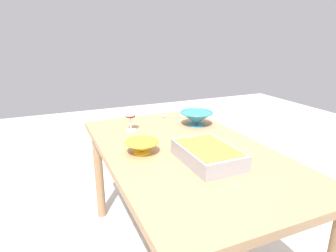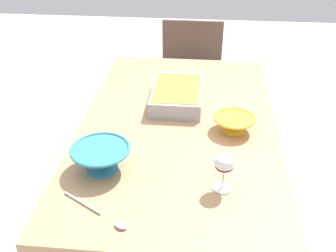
{
  "view_description": "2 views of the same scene",
  "coord_description": "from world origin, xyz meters",
  "px_view_note": "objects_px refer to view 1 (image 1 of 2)",
  "views": [
    {
      "loc": [
        1.32,
        -0.68,
        1.35
      ],
      "look_at": [
        -0.2,
        -0.02,
        0.82
      ],
      "focal_mm": 31.26,
      "sensor_mm": 36.0,
      "label": 1
    },
    {
      "loc": [
        -1.51,
        -0.1,
        1.67
      ],
      "look_at": [
        -0.19,
        0.03,
        0.84
      ],
      "focal_mm": 42.69,
      "sensor_mm": 36.0,
      "label": 2
    }
  ],
  "objects_px": {
    "dining_table": "(186,163)",
    "small_bowl": "(142,146)",
    "casserole_dish": "(208,154)",
    "wine_glass": "(130,115)",
    "mixing_bowl": "(196,118)",
    "serving_spoon": "(172,116)"
  },
  "relations": [
    {
      "from": "dining_table",
      "to": "serving_spoon",
      "type": "xyz_separation_m",
      "value": [
        -0.6,
        0.19,
        0.09
      ]
    },
    {
      "from": "mixing_bowl",
      "to": "small_bowl",
      "type": "relative_size",
      "value": 1.24
    },
    {
      "from": "mixing_bowl",
      "to": "small_bowl",
      "type": "bearing_deg",
      "value": -57.67
    },
    {
      "from": "wine_glass",
      "to": "serving_spoon",
      "type": "relative_size",
      "value": 0.59
    },
    {
      "from": "casserole_dish",
      "to": "serving_spoon",
      "type": "distance_m",
      "value": 0.81
    },
    {
      "from": "dining_table",
      "to": "small_bowl",
      "type": "relative_size",
      "value": 8.26
    },
    {
      "from": "casserole_dish",
      "to": "mixing_bowl",
      "type": "height_order",
      "value": "mixing_bowl"
    },
    {
      "from": "wine_glass",
      "to": "small_bowl",
      "type": "distance_m",
      "value": 0.39
    },
    {
      "from": "wine_glass",
      "to": "small_bowl",
      "type": "height_order",
      "value": "wine_glass"
    },
    {
      "from": "serving_spoon",
      "to": "mixing_bowl",
      "type": "bearing_deg",
      "value": 15.97
    },
    {
      "from": "dining_table",
      "to": "mixing_bowl",
      "type": "relative_size",
      "value": 6.66
    },
    {
      "from": "serving_spoon",
      "to": "wine_glass",
      "type": "bearing_deg",
      "value": -64.3
    },
    {
      "from": "casserole_dish",
      "to": "serving_spoon",
      "type": "bearing_deg",
      "value": 168.22
    },
    {
      "from": "casserole_dish",
      "to": "wine_glass",
      "type": "bearing_deg",
      "value": -161.46
    },
    {
      "from": "dining_table",
      "to": "mixing_bowl",
      "type": "distance_m",
      "value": 0.46
    },
    {
      "from": "mixing_bowl",
      "to": "wine_glass",
      "type": "bearing_deg",
      "value": -98.76
    },
    {
      "from": "casserole_dish",
      "to": "mixing_bowl",
      "type": "relative_size",
      "value": 1.62
    },
    {
      "from": "casserole_dish",
      "to": "small_bowl",
      "type": "distance_m",
      "value": 0.35
    },
    {
      "from": "small_bowl",
      "to": "serving_spoon",
      "type": "xyz_separation_m",
      "value": [
        -0.56,
        0.43,
        -0.03
      ]
    },
    {
      "from": "wine_glass",
      "to": "mixing_bowl",
      "type": "distance_m",
      "value": 0.45
    },
    {
      "from": "wine_glass",
      "to": "mixing_bowl",
      "type": "xyz_separation_m",
      "value": [
        0.07,
        0.44,
        -0.05
      ]
    },
    {
      "from": "casserole_dish",
      "to": "serving_spoon",
      "type": "height_order",
      "value": "casserole_dish"
    }
  ]
}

